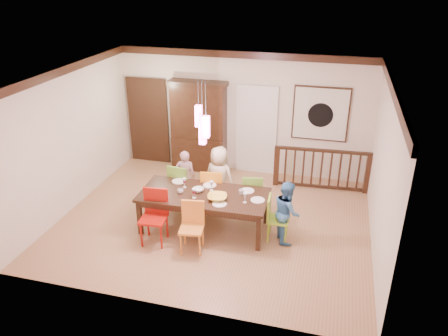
% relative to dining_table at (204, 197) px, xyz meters
% --- Properties ---
extents(floor, '(6.00, 6.00, 0.00)m').
position_rel_dining_table_xyz_m(floor, '(0.10, 0.31, -0.68)').
color(floor, '#A27A4E').
rests_on(floor, ground).
extents(ceiling, '(6.00, 6.00, 0.00)m').
position_rel_dining_table_xyz_m(ceiling, '(0.10, 0.31, 2.22)').
color(ceiling, white).
rests_on(ceiling, wall_back).
extents(wall_back, '(6.00, 0.00, 6.00)m').
position_rel_dining_table_xyz_m(wall_back, '(0.10, 2.81, 0.77)').
color(wall_back, beige).
rests_on(wall_back, floor).
extents(wall_left, '(0.00, 5.00, 5.00)m').
position_rel_dining_table_xyz_m(wall_left, '(-2.90, 0.31, 0.77)').
color(wall_left, beige).
rests_on(wall_left, floor).
extents(wall_right, '(0.00, 5.00, 5.00)m').
position_rel_dining_table_xyz_m(wall_right, '(3.10, 0.31, 0.77)').
color(wall_right, beige).
rests_on(wall_right, floor).
extents(crown_molding, '(6.00, 5.00, 0.16)m').
position_rel_dining_table_xyz_m(crown_molding, '(0.10, 0.31, 2.14)').
color(crown_molding, black).
rests_on(crown_molding, wall_back).
extents(panel_door, '(1.04, 0.07, 2.24)m').
position_rel_dining_table_xyz_m(panel_door, '(-2.30, 2.76, 0.37)').
color(panel_door, black).
rests_on(panel_door, wall_back).
extents(white_doorway, '(0.97, 0.05, 2.22)m').
position_rel_dining_table_xyz_m(white_doorway, '(0.45, 2.78, 0.37)').
color(white_doorway, silver).
rests_on(white_doorway, wall_back).
extents(painting, '(1.25, 0.06, 1.25)m').
position_rel_dining_table_xyz_m(painting, '(1.90, 2.77, 0.92)').
color(painting, black).
rests_on(painting, wall_back).
extents(pendant_cluster, '(0.27, 0.21, 1.14)m').
position_rel_dining_table_xyz_m(pendant_cluster, '(0.00, -0.00, 1.43)').
color(pendant_cluster, '#FF4C9E').
rests_on(pendant_cluster, ceiling).
extents(dining_table, '(2.42, 1.14, 0.75)m').
position_rel_dining_table_xyz_m(dining_table, '(0.00, 0.00, 0.00)').
color(dining_table, black).
rests_on(dining_table, floor).
extents(chair_far_left, '(0.50, 0.50, 0.98)m').
position_rel_dining_table_xyz_m(chair_far_left, '(-0.70, 0.71, -0.11)').
color(chair_far_left, '#6CA531').
rests_on(chair_far_left, floor).
extents(chair_far_mid, '(0.49, 0.49, 0.97)m').
position_rel_dining_table_xyz_m(chair_far_mid, '(-0.03, 0.68, -0.12)').
color(chair_far_mid, orange).
rests_on(chair_far_mid, floor).
extents(chair_far_right, '(0.47, 0.47, 0.90)m').
position_rel_dining_table_xyz_m(chair_far_right, '(0.77, 0.78, -0.16)').
color(chair_far_right, '#649E2E').
rests_on(chair_far_right, floor).
extents(chair_near_left, '(0.49, 0.49, 1.01)m').
position_rel_dining_table_xyz_m(chair_near_left, '(-0.75, -0.67, -0.10)').
color(chair_near_left, '#A4130B').
rests_on(chair_near_left, floor).
extents(chair_near_mid, '(0.46, 0.46, 0.91)m').
position_rel_dining_table_xyz_m(chair_near_mid, '(-0.00, -0.74, -0.16)').
color(chair_near_mid, orange).
rests_on(chair_near_mid, floor).
extents(chair_end_right, '(0.41, 0.41, 0.86)m').
position_rel_dining_table_xyz_m(chair_end_right, '(1.41, -0.01, -0.18)').
color(chair_end_right, '#9ECF31').
rests_on(chair_end_right, floor).
extents(china_hutch, '(1.40, 0.46, 2.21)m').
position_rel_dining_table_xyz_m(china_hutch, '(-0.93, 2.61, 0.43)').
color(china_hutch, black).
rests_on(china_hutch, floor).
extents(balustrade, '(2.13, 0.21, 0.96)m').
position_rel_dining_table_xyz_m(balustrade, '(2.05, 2.26, -0.18)').
color(balustrade, black).
rests_on(balustrade, floor).
extents(person_far_left, '(0.48, 0.36, 1.18)m').
position_rel_dining_table_xyz_m(person_far_left, '(-0.69, 0.91, -0.09)').
color(person_far_left, '#D4A1B1').
rests_on(person_far_left, floor).
extents(person_far_mid, '(0.75, 0.58, 1.35)m').
position_rel_dining_table_xyz_m(person_far_mid, '(0.06, 0.87, -0.00)').
color(person_far_mid, beige).
rests_on(person_far_mid, floor).
extents(person_end_right, '(0.61, 0.69, 1.17)m').
position_rel_dining_table_xyz_m(person_end_right, '(1.56, 0.03, -0.09)').
color(person_end_right, '#4482BF').
rests_on(person_end_right, floor).
extents(serving_bowl, '(0.42, 0.42, 0.09)m').
position_rel_dining_table_xyz_m(serving_bowl, '(0.30, -0.14, 0.12)').
color(serving_bowl, gold).
rests_on(serving_bowl, dining_table).
extents(small_bowl, '(0.24, 0.24, 0.07)m').
position_rel_dining_table_xyz_m(small_bowl, '(-0.13, 0.07, 0.11)').
color(small_bowl, white).
rests_on(small_bowl, dining_table).
extents(cup_left, '(0.11, 0.11, 0.09)m').
position_rel_dining_table_xyz_m(cup_left, '(-0.44, -0.09, 0.12)').
color(cup_left, silver).
rests_on(cup_left, dining_table).
extents(cup_right, '(0.11, 0.11, 0.09)m').
position_rel_dining_table_xyz_m(cup_right, '(0.68, 0.17, 0.12)').
color(cup_right, silver).
rests_on(cup_right, dining_table).
extents(plate_far_left, '(0.26, 0.26, 0.01)m').
position_rel_dining_table_xyz_m(plate_far_left, '(-0.64, 0.36, 0.08)').
color(plate_far_left, white).
rests_on(plate_far_left, dining_table).
extents(plate_far_mid, '(0.26, 0.26, 0.01)m').
position_rel_dining_table_xyz_m(plate_far_mid, '(0.01, 0.35, 0.08)').
color(plate_far_mid, white).
rests_on(plate_far_mid, dining_table).
extents(plate_far_right, '(0.26, 0.26, 0.01)m').
position_rel_dining_table_xyz_m(plate_far_right, '(0.76, 0.31, 0.08)').
color(plate_far_right, white).
rests_on(plate_far_right, dining_table).
extents(plate_near_left, '(0.26, 0.26, 0.01)m').
position_rel_dining_table_xyz_m(plate_near_left, '(-0.77, -0.27, 0.08)').
color(plate_near_left, white).
rests_on(plate_near_left, dining_table).
extents(plate_near_mid, '(0.26, 0.26, 0.01)m').
position_rel_dining_table_xyz_m(plate_near_mid, '(0.39, -0.30, 0.08)').
color(plate_near_mid, white).
rests_on(plate_near_mid, dining_table).
extents(plate_end_right, '(0.26, 0.26, 0.01)m').
position_rel_dining_table_xyz_m(plate_end_right, '(1.02, 0.01, 0.08)').
color(plate_end_right, white).
rests_on(plate_end_right, dining_table).
extents(wine_glass_a, '(0.08, 0.08, 0.19)m').
position_rel_dining_table_xyz_m(wine_glass_a, '(-0.44, 0.16, 0.17)').
color(wine_glass_a, '#590C19').
rests_on(wine_glass_a, dining_table).
extents(wine_glass_b, '(0.08, 0.08, 0.19)m').
position_rel_dining_table_xyz_m(wine_glass_b, '(0.10, 0.17, 0.17)').
color(wine_glass_b, silver).
rests_on(wine_glass_b, dining_table).
extents(wine_glass_c, '(0.08, 0.08, 0.19)m').
position_rel_dining_table_xyz_m(wine_glass_c, '(-0.13, -0.19, 0.17)').
color(wine_glass_c, '#590C19').
rests_on(wine_glass_c, dining_table).
extents(wine_glass_d, '(0.08, 0.08, 0.19)m').
position_rel_dining_table_xyz_m(wine_glass_d, '(0.81, -0.12, 0.17)').
color(wine_glass_d, silver).
rests_on(wine_glass_d, dining_table).
extents(napkin, '(0.18, 0.14, 0.01)m').
position_rel_dining_table_xyz_m(napkin, '(-0.02, -0.39, 0.08)').
color(napkin, '#D83359').
rests_on(napkin, dining_table).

